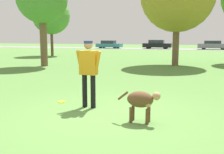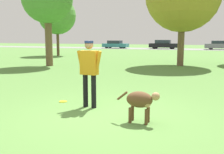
{
  "view_description": "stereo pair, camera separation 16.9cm",
  "coord_description": "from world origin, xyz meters",
  "px_view_note": "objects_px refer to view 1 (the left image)",
  "views": [
    {
      "loc": [
        2.07,
        -5.66,
        1.82
      ],
      "look_at": [
        0.16,
        0.1,
        0.9
      ],
      "focal_mm": 42.0,
      "sensor_mm": 36.0,
      "label": 1
    },
    {
      "loc": [
        2.23,
        -5.61,
        1.82
      ],
      "look_at": [
        0.16,
        0.1,
        0.9
      ],
      "focal_mm": 42.0,
      "sensor_mm": 36.0,
      "label": 2
    }
  ],
  "objects_px": {
    "tree_far_left": "(51,15)",
    "parked_car_teal": "(109,44)",
    "dog": "(142,101)",
    "frisbee": "(62,102)",
    "parked_car_grey": "(213,45)",
    "person": "(89,68)",
    "parked_car_black": "(157,44)"
  },
  "relations": [
    {
      "from": "tree_far_left",
      "to": "parked_car_teal",
      "type": "xyz_separation_m",
      "value": [
        -0.47,
        18.71,
        -3.29
      ]
    },
    {
      "from": "parked_car_teal",
      "to": "dog",
      "type": "bearing_deg",
      "value": -68.14
    },
    {
      "from": "frisbee",
      "to": "tree_far_left",
      "type": "xyz_separation_m",
      "value": [
        -10.24,
        16.48,
        3.91
      ]
    },
    {
      "from": "dog",
      "to": "parked_car_grey",
      "type": "distance_m",
      "value": 36.88
    },
    {
      "from": "frisbee",
      "to": "tree_far_left",
      "type": "distance_m",
      "value": 19.8
    },
    {
      "from": "person",
      "to": "dog",
      "type": "height_order",
      "value": "person"
    },
    {
      "from": "parked_car_black",
      "to": "person",
      "type": "bearing_deg",
      "value": -83.43
    },
    {
      "from": "tree_far_left",
      "to": "parked_car_grey",
      "type": "height_order",
      "value": "tree_far_left"
    },
    {
      "from": "parked_car_black",
      "to": "frisbee",
      "type": "bearing_deg",
      "value": -84.92
    },
    {
      "from": "person",
      "to": "tree_far_left",
      "type": "relative_size",
      "value": 0.3
    },
    {
      "from": "frisbee",
      "to": "parked_car_grey",
      "type": "bearing_deg",
      "value": 81.14
    },
    {
      "from": "person",
      "to": "dog",
      "type": "distance_m",
      "value": 1.83
    },
    {
      "from": "tree_far_left",
      "to": "parked_car_grey",
      "type": "xyz_separation_m",
      "value": [
        15.81,
        19.24,
        -3.25
      ]
    },
    {
      "from": "person",
      "to": "parked_car_teal",
      "type": "bearing_deg",
      "value": 113.06
    },
    {
      "from": "frisbee",
      "to": "parked_car_black",
      "type": "relative_size",
      "value": 0.05
    },
    {
      "from": "dog",
      "to": "tree_far_left",
      "type": "xyz_separation_m",
      "value": [
        -12.77,
        17.52,
        3.44
      ]
    },
    {
      "from": "parked_car_teal",
      "to": "parked_car_black",
      "type": "distance_m",
      "value": 7.94
    },
    {
      "from": "tree_far_left",
      "to": "parked_car_teal",
      "type": "distance_m",
      "value": 19.0
    },
    {
      "from": "person",
      "to": "tree_far_left",
      "type": "distance_m",
      "value": 20.35
    },
    {
      "from": "person",
      "to": "frisbee",
      "type": "relative_size",
      "value": 7.92
    },
    {
      "from": "frisbee",
      "to": "tree_far_left",
      "type": "relative_size",
      "value": 0.04
    },
    {
      "from": "frisbee",
      "to": "parked_car_grey",
      "type": "distance_m",
      "value": 36.16
    },
    {
      "from": "parked_car_teal",
      "to": "parked_car_grey",
      "type": "relative_size",
      "value": 0.95
    },
    {
      "from": "dog",
      "to": "tree_far_left",
      "type": "bearing_deg",
      "value": 126.14
    },
    {
      "from": "dog",
      "to": "tree_far_left",
      "type": "relative_size",
      "value": 0.16
    },
    {
      "from": "parked_car_grey",
      "to": "dog",
      "type": "bearing_deg",
      "value": -94.94
    },
    {
      "from": "parked_car_teal",
      "to": "parked_car_black",
      "type": "relative_size",
      "value": 0.95
    },
    {
      "from": "frisbee",
      "to": "parked_car_black",
      "type": "distance_m",
      "value": 35.77
    },
    {
      "from": "person",
      "to": "parked_car_grey",
      "type": "xyz_separation_m",
      "value": [
        4.6,
        35.99,
        -0.37
      ]
    },
    {
      "from": "dog",
      "to": "frisbee",
      "type": "relative_size",
      "value": 4.28
    },
    {
      "from": "person",
      "to": "parked_car_black",
      "type": "xyz_separation_m",
      "value": [
        -3.75,
        35.92,
        -0.35
      ]
    },
    {
      "from": "parked_car_teal",
      "to": "parked_car_grey",
      "type": "height_order",
      "value": "parked_car_grey"
    }
  ]
}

